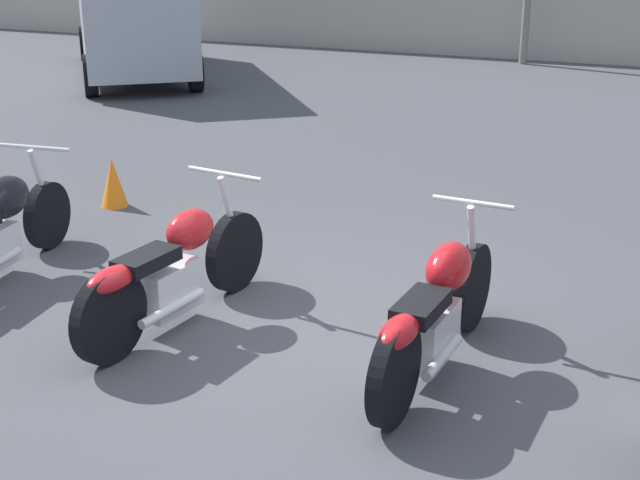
% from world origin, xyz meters
% --- Properties ---
extents(ground_plane, '(60.00, 60.00, 0.00)m').
position_xyz_m(ground_plane, '(0.00, 0.00, 0.00)').
color(ground_plane, '#424247').
extents(fence_back, '(40.00, 0.04, 1.67)m').
position_xyz_m(fence_back, '(0.00, 13.83, 0.84)').
color(fence_back, '#9E998E').
rests_on(fence_back, ground_plane).
extents(motorcycle_slot_1, '(0.68, 2.09, 1.02)m').
position_xyz_m(motorcycle_slot_1, '(-0.97, -0.17, 0.43)').
color(motorcycle_slot_1, black).
rests_on(motorcycle_slot_1, ground_plane).
extents(motorcycle_slot_2, '(0.58, 2.12, 1.01)m').
position_xyz_m(motorcycle_slot_2, '(1.00, -0.13, 0.44)').
color(motorcycle_slot_2, black).
rests_on(motorcycle_slot_2, ground_plane).
extents(parked_van, '(4.75, 5.34, 2.21)m').
position_xyz_m(parked_van, '(-7.56, 9.07, 1.23)').
color(parked_van, '#999EA8').
rests_on(parked_van, ground_plane).
extents(traffic_cone_near, '(0.28, 0.28, 0.51)m').
position_xyz_m(traffic_cone_near, '(-3.08, 2.05, 0.26)').
color(traffic_cone_near, orange).
rests_on(traffic_cone_near, ground_plane).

